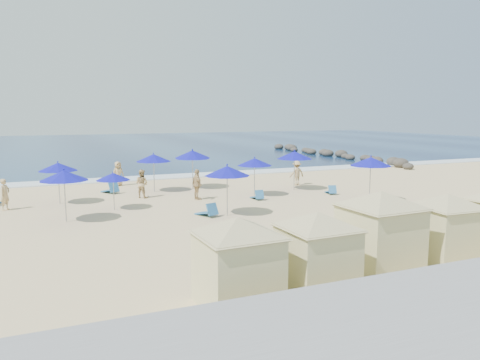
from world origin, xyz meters
name	(u,v)px	position (x,y,z in m)	size (l,w,h in m)	color
ground	(211,219)	(0.00, 0.00, 0.00)	(160.00, 160.00, 0.00)	beige
ocean	(91,146)	(0.00, 55.00, 0.03)	(160.00, 80.00, 0.06)	#0D234C
surf_line	(144,178)	(0.00, 15.50, 0.04)	(160.00, 2.50, 0.08)	white
seawall	(419,318)	(0.00, -13.50, 0.65)	(160.00, 6.10, 1.22)	gray
rock_jetty	(332,154)	(24.01, 24.90, 0.36)	(2.56, 26.66, 0.96)	#2C2825
trash_bin	(345,230)	(3.69, -5.69, 0.43)	(0.85, 0.85, 0.85)	black
cabana_0	(238,250)	(-2.78, -9.90, 1.52)	(4.23, 4.23, 2.65)	beige
cabana_1	(317,241)	(-0.28, -9.82, 1.47)	(4.09, 4.09, 2.56)	beige
cabana_2	(380,221)	(2.55, -9.10, 1.65)	(4.60, 4.60, 2.89)	beige
cabana_3	(447,218)	(5.38, -9.16, 1.49)	(4.13, 4.13, 2.59)	beige
umbrella_3	(64,176)	(-6.44, 2.22, 2.21)	(2.24, 2.24, 2.55)	#A5A8AD
umbrella_4	(58,167)	(-6.52, 7.03, 2.11)	(2.14, 2.14, 2.43)	#A5A8AD
umbrella_5	(113,177)	(-3.94, 4.19, 1.78)	(1.80, 1.80, 2.05)	#A5A8AD
umbrella_6	(227,171)	(1.06, 0.50, 2.25)	(2.28, 2.28, 2.60)	#A5A8AD
umbrella_7	(192,155)	(1.99, 9.13, 2.31)	(2.34, 2.34, 2.66)	#A5A8AD
umbrella_8	(255,162)	(4.65, 4.97, 2.13)	(2.15, 2.15, 2.45)	#A5A8AD
umbrella_9	(192,154)	(2.08, 9.43, 2.34)	(2.37, 2.37, 2.70)	#A5A8AD
umbrella_10	(294,155)	(8.07, 6.06, 2.33)	(2.36, 2.36, 2.69)	#A5A8AD
umbrella_11	(371,162)	(9.97, 0.66, 2.34)	(2.37, 2.37, 2.70)	#A5A8AD
umbrella_12	(154,158)	(-0.68, 8.98, 2.22)	(2.25, 2.25, 2.56)	#A5A8AD
beach_chair_2	(111,189)	(-3.35, 9.51, 0.26)	(1.07, 1.51, 0.76)	#2A679B
beach_chair_3	(208,211)	(0.11, 0.70, 0.25)	(0.95, 1.42, 0.72)	#2A679B
beach_chair_4	(258,196)	(4.32, 3.81, 0.22)	(0.60, 1.18, 0.63)	#2A679B
beach_chair_5	(331,191)	(9.41, 3.69, 0.21)	(0.82, 1.21, 0.61)	#2A679B
beachgoer_0	(5,194)	(-9.23, 6.36, 0.84)	(0.61, 0.40, 1.67)	tan
beachgoer_1	(142,184)	(-1.85, 7.18, 0.86)	(0.84, 0.65, 1.72)	tan
beachgoer_2	(197,184)	(1.02, 5.22, 0.91)	(1.07, 0.45, 1.82)	tan
beachgoer_3	(297,173)	(9.31, 7.85, 0.87)	(1.12, 0.64, 1.74)	tan
beachgoer_4	(118,174)	(-2.41, 12.60, 0.86)	(0.84, 0.55, 1.72)	tan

